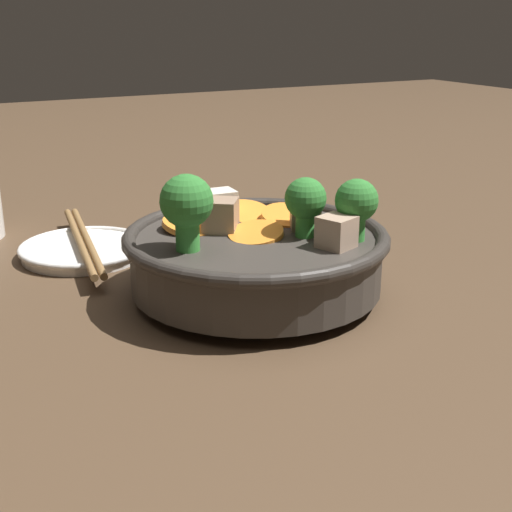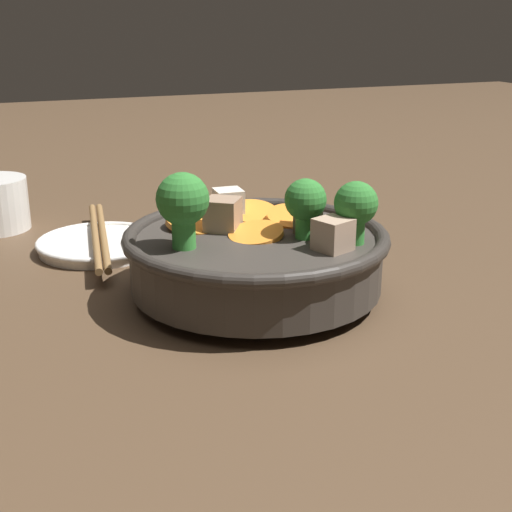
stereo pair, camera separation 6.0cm
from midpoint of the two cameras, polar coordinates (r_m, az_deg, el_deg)
ground_plane at (r=0.61m, az=2.81°, el=-3.26°), size 3.00×3.00×0.00m
stirfry_bowl at (r=0.60m, az=2.91°, el=0.28°), size 0.22×0.22×0.12m
side_saucer at (r=0.74m, az=-10.14°, el=0.94°), size 0.13×0.13×0.01m
chopsticks_pair at (r=0.74m, az=-10.18°, el=1.64°), size 0.22×0.05×0.01m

